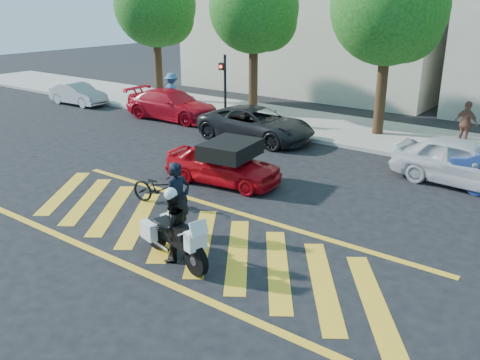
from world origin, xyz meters
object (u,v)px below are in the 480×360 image
Objects in this scene: parked_far_left at (78,94)px; parked_mid_left at (256,124)px; parked_left at (172,105)px; officer_bike at (178,200)px; police_motorcycle at (174,237)px; officer_moto at (172,227)px; red_convertible at (223,164)px; bicycle at (160,189)px; parked_mid_right at (465,162)px.

parked_far_left is 12.21m from parked_mid_left.
officer_bike is at bearing -139.00° from parked_left.
police_motorcycle is 0.47× the size of parked_left.
officer_moto is 0.45× the size of parked_far_left.
officer_bike reaches higher than officer_moto.
officer_moto is 0.33× the size of parked_left.
parked_far_left reaches higher than police_motorcycle.
police_motorcycle is at bearing -161.29° from red_convertible.
officer_bike is at bearing -158.47° from parked_mid_left.
police_motorcycle is at bearing -134.05° from officer_bike.
red_convertible is at bearing -157.89° from parked_mid_left.
officer_moto is at bearing -161.50° from red_convertible.
officer_bike is at bearing -129.15° from officer_moto.
officer_moto is (2.55, -2.13, 0.31)m from bicycle.
officer_moto is 0.32× the size of parked_mid_left.
red_convertible is at bearing 129.85° from parked_mid_right.
parked_mid_left is at bearing 5.99° from bicycle.
parked_mid_left is 1.12× the size of parked_mid_right.
red_convertible is at bearing 129.81° from police_motorcycle.
bicycle is 0.38× the size of parked_left.
red_convertible is 0.76× the size of parked_mid_left.
officer_moto is at bearing -134.88° from officer_bike.
parked_mid_right is at bearing -62.33° from red_convertible.
officer_bike reaches higher than parked_mid_left.
parked_left reaches higher than red_convertible.
parked_mid_left reaches higher than bicycle.
officer_bike is 1.33m from police_motorcycle.
parked_mid_right is at bearing -95.47° from parked_mid_left.
police_motorcycle is (2.57, -2.12, 0.07)m from bicycle.
parked_left is (-9.93, 10.29, -0.09)m from officer_moto.
officer_bike is 1.28m from officer_moto.
parked_mid_right reaches higher than police_motorcycle.
parked_left is at bearing 52.46° from officer_bike.
parked_far_left is at bearing 163.07° from police_motorcycle.
police_motorcycle is 0.53× the size of parked_mid_right.
parked_left is at bearing 33.94° from bicycle.
parked_left is 0.99× the size of parked_mid_left.
parked_mid_left reaches higher than parked_far_left.
police_motorcycle is 5.16m from red_convertible.
bicycle is at bearing -116.25° from officer_moto.
officer_bike reaches higher than parked_left.
parked_left is at bearing 147.62° from police_motorcycle.
parked_mid_right is at bearing 80.24° from police_motorcycle.
parked_left is 1.11× the size of parked_mid_right.
red_convertible is 15.26m from parked_far_left.
bicycle is at bearing 165.92° from red_convertible.
police_motorcycle is 0.47× the size of parked_mid_left.
parked_mid_right is (3.86, 8.96, 0.19)m from police_motorcycle.
police_motorcycle is 19.31m from parked_far_left.
parked_left reaches higher than parked_mid_left.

